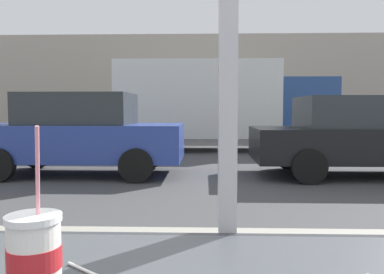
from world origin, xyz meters
TOP-DOWN VIEW (x-y plane):
  - ground_plane at (0.00, 8.00)m, footprint 60.00×60.00m
  - building_facade_far at (0.00, 19.01)m, footprint 28.00×1.20m
  - soda_cup_right at (-0.36, -0.35)m, footprint 0.10×0.10m
  - parked_car_blue at (-2.64, 6.99)m, footprint 4.19×1.94m
  - parked_car_black at (3.23, 6.99)m, footprint 4.68×2.03m
  - box_truck at (0.44, 12.04)m, footprint 6.96×2.44m

SIDE VIEW (x-z plane):
  - ground_plane at x=0.00m, z-range 0.00..0.00m
  - parked_car_black at x=3.23m, z-range 0.02..1.64m
  - parked_car_blue at x=-2.64m, z-range 0.02..1.70m
  - soda_cup_right at x=-0.36m, z-range 0.94..1.25m
  - box_truck at x=0.44m, z-range 0.14..3.04m
  - building_facade_far at x=0.00m, z-range 0.00..5.05m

